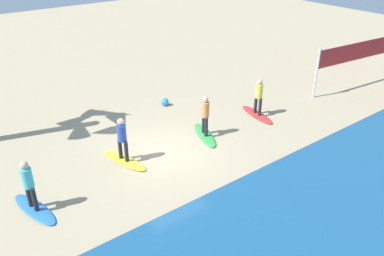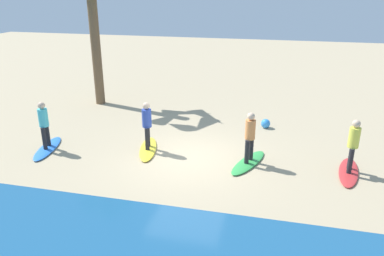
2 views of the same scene
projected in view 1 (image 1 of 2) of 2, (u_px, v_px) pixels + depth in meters
ground_plane at (164, 152)px, 14.58m from camera, size 60.00×60.00×0.00m
surfboard_red at (257, 115)px, 17.32m from camera, size 0.88×2.16×0.09m
surfer_red at (259, 94)px, 16.85m from camera, size 0.32×0.46×1.64m
surfboard_green at (205, 135)px, 15.66m from camera, size 1.24×2.17×0.09m
surfer_green at (205, 113)px, 15.19m from camera, size 0.32×0.44×1.64m
surfboard_yellow at (124, 160)px, 13.98m from camera, size 1.06×2.17×0.09m
surfer_yellow at (122, 136)px, 13.52m from camera, size 0.32×0.45×1.64m
surfboard_blue at (35, 209)px, 11.61m from camera, size 0.99×2.17×0.09m
surfer_blue at (28, 182)px, 11.14m from camera, size 0.32×0.45×1.64m
volleyball_net at (379, 48)px, 20.37m from camera, size 9.05×1.01×2.50m
beach_ball at (165, 102)px, 18.20m from camera, size 0.37×0.37×0.37m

